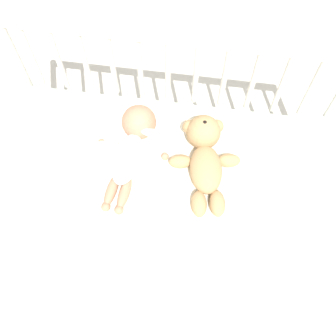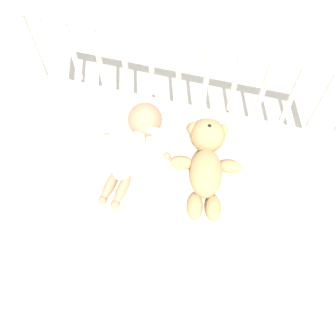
% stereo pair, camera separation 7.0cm
% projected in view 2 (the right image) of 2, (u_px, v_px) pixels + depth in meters
% --- Properties ---
extents(ground_plane, '(12.00, 12.00, 0.00)m').
position_uv_depth(ground_plane, '(167.00, 222.00, 1.76)').
color(ground_plane, silver).
extents(crib_mattress, '(1.35, 0.69, 0.45)m').
position_uv_depth(crib_mattress, '(167.00, 203.00, 1.56)').
color(crib_mattress, silver).
rests_on(crib_mattress, ground_plane).
extents(crib_rail, '(1.35, 0.04, 0.79)m').
position_uv_depth(crib_rail, '(192.00, 81.00, 1.43)').
color(crib_rail, beige).
rests_on(crib_rail, ground_plane).
extents(blanket, '(0.79, 0.53, 0.01)m').
position_uv_depth(blanket, '(164.00, 169.00, 1.38)').
color(blanket, silver).
rests_on(blanket, crib_mattress).
extents(teddy_bear, '(0.27, 0.39, 0.13)m').
position_uv_depth(teddy_bear, '(207.00, 158.00, 1.34)').
color(teddy_bear, tan).
rests_on(teddy_bear, crib_mattress).
extents(baby, '(0.31, 0.42, 0.13)m').
position_uv_depth(baby, '(136.00, 140.00, 1.38)').
color(baby, white).
rests_on(baby, crib_mattress).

